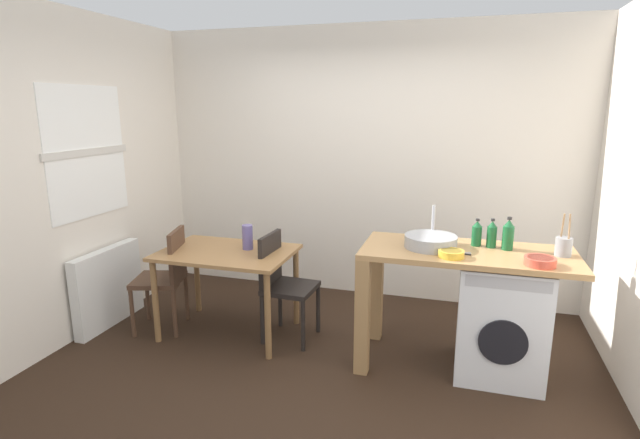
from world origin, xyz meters
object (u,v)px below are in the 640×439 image
(bottle_tall_green, at_px, (477,234))
(bottle_squat_brown, at_px, (492,234))
(chair_person_seat, at_px, (167,274))
(vase, at_px, (248,237))
(bottle_clear_small, at_px, (508,235))
(chair_opposite, at_px, (282,280))
(utensil_crock, at_px, (564,246))
(mixing_bowl, at_px, (451,253))
(washing_machine, at_px, (501,318))
(colander, at_px, (540,261))
(dining_table, at_px, (227,262))

(bottle_tall_green, distance_m, bottle_squat_brown, 0.11)
(chair_person_seat, xyz_separation_m, vase, (0.70, 0.18, 0.34))
(bottle_tall_green, height_order, vase, bottle_tall_green)
(bottle_clear_small, bearing_deg, chair_opposite, -179.37)
(utensil_crock, bearing_deg, chair_person_seat, -178.15)
(bottle_squat_brown, bearing_deg, mixing_bowl, -129.60)
(chair_person_seat, height_order, chair_opposite, same)
(washing_machine, height_order, bottle_clear_small, bottle_clear_small)
(bottle_squat_brown, height_order, vase, bottle_squat_brown)
(bottle_tall_green, relative_size, mixing_bowl, 1.16)
(washing_machine, height_order, utensil_crock, utensil_crock)
(colander, bearing_deg, dining_table, 174.04)
(chair_opposite, height_order, bottle_squat_brown, bottle_squat_brown)
(bottle_squat_brown, bearing_deg, washing_machine, -52.69)
(mixing_bowl, height_order, vase, mixing_bowl)
(mixing_bowl, distance_m, utensil_crock, 0.78)
(bottle_clear_small, bearing_deg, utensil_crock, -8.25)
(bottle_clear_small, distance_m, colander, 0.38)
(bottle_squat_brown, bearing_deg, dining_table, -177.29)
(bottle_clear_small, relative_size, vase, 1.14)
(chair_person_seat, distance_m, washing_machine, 2.75)
(chair_person_seat, bearing_deg, bottle_tall_green, -101.33)
(chair_opposite, bearing_deg, mixing_bowl, 81.05)
(chair_opposite, distance_m, washing_machine, 1.73)
(bottle_squat_brown, bearing_deg, bottle_tall_green, 170.97)
(vase, bearing_deg, bottle_squat_brown, -0.01)
(bottle_clear_small, distance_m, utensil_crock, 0.36)
(chair_person_seat, xyz_separation_m, mixing_bowl, (2.38, -0.15, 0.44))
(mixing_bowl, distance_m, colander, 0.56)
(dining_table, relative_size, chair_opposite, 1.22)
(bottle_clear_small, relative_size, colander, 1.20)
(colander, bearing_deg, mixing_bowl, 177.95)
(dining_table, xyz_separation_m, bottle_squat_brown, (2.10, 0.10, 0.37))
(dining_table, bearing_deg, washing_machine, -0.82)
(colander, bearing_deg, bottle_tall_green, 136.97)
(utensil_crock, relative_size, colander, 1.50)
(dining_table, relative_size, bottle_tall_green, 5.39)
(bottle_squat_brown, bearing_deg, vase, 179.99)
(dining_table, bearing_deg, mixing_bowl, -7.15)
(chair_person_seat, distance_m, vase, 0.80)
(bottle_clear_small, bearing_deg, colander, -61.08)
(dining_table, bearing_deg, vase, 33.69)
(chair_opposite, distance_m, utensil_crock, 2.15)
(chair_person_seat, relative_size, utensil_crock, 3.00)
(dining_table, relative_size, bottle_squat_brown, 5.10)
(utensil_crock, xyz_separation_m, vase, (-2.42, 0.08, -0.14))
(dining_table, bearing_deg, chair_person_seat, -171.72)
(washing_machine, bearing_deg, bottle_tall_green, 144.08)
(vase, bearing_deg, chair_person_seat, -165.56)
(bottle_clear_small, bearing_deg, mixing_bowl, -141.64)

